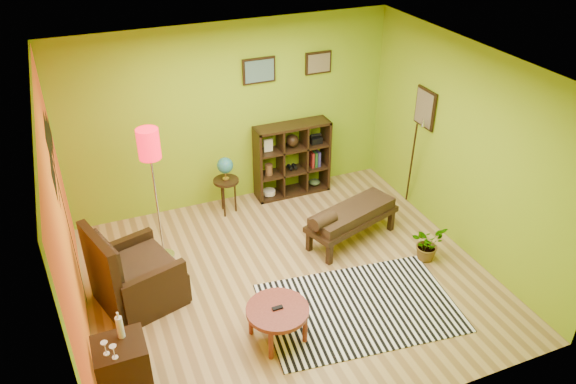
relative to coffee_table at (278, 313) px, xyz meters
name	(u,v)px	position (x,y,z in m)	size (l,w,h in m)	color
ground	(289,280)	(0.50, 0.89, -0.37)	(5.00, 5.00, 0.00)	tan
room_shell	(281,157)	(0.41, 0.91, 1.43)	(5.04, 4.54, 2.82)	#88AF17
zebra_rug	(359,307)	(1.09, 0.07, -0.37)	(2.31, 1.49, 0.01)	white
coffee_table	(278,313)	(0.00, 0.00, 0.00)	(0.70, 0.70, 0.45)	maroon
armchair	(134,279)	(-1.38, 1.24, -0.04)	(1.13, 1.12, 1.11)	black
side_cabinet	(123,366)	(-1.70, -0.06, -0.06)	(0.51, 0.47, 0.92)	black
floor_lamp	(150,156)	(-0.89, 1.99, 1.17)	(0.29, 0.29, 1.91)	silver
globe_table	(225,172)	(0.26, 2.74, 0.33)	(0.38, 0.38, 0.93)	black
cube_shelf	(293,159)	(1.42, 2.92, 0.23)	(1.20, 0.35, 1.20)	black
bench	(350,216)	(1.63, 1.37, 0.04)	(1.49, 0.91, 0.65)	black
potted_plant	(427,247)	(2.40, 0.60, -0.18)	(0.44, 0.49, 0.38)	#26661E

